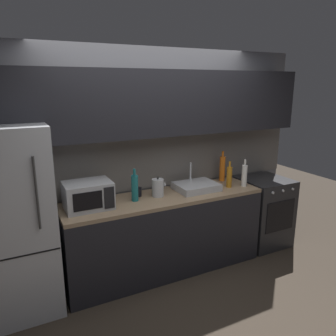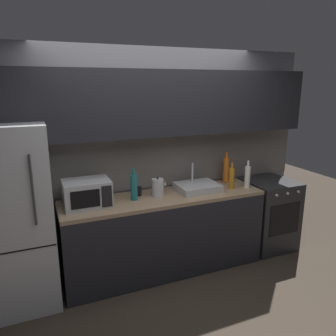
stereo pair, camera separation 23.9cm
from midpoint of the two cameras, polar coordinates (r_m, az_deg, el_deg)
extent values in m
plane|color=#2D261E|center=(3.37, 4.57, -24.20)|extent=(10.00, 10.00, 0.00)
cube|color=slate|center=(3.89, -5.04, 1.73)|extent=(4.00, 0.10, 2.50)
cube|color=slate|center=(3.86, -4.72, 0.84)|extent=(4.00, 0.01, 0.60)
cube|color=black|center=(3.60, -3.94, 11.17)|extent=(3.68, 0.34, 0.70)
cube|color=black|center=(3.82, -2.47, -11.57)|extent=(2.26, 0.60, 0.86)
cube|color=#8C7256|center=(3.64, -2.55, -5.20)|extent=(2.26, 0.60, 0.04)
cube|color=#ADAFB5|center=(3.36, -27.03, -8.47)|extent=(0.68, 0.66, 1.77)
cube|color=black|center=(3.13, -26.59, -13.69)|extent=(0.67, 0.00, 0.01)
cylinder|color=#333333|center=(2.91, -24.09, -4.10)|extent=(0.02, 0.02, 0.62)
cube|color=#232326|center=(4.56, 14.75, -7.31)|extent=(0.60, 0.60, 0.90)
cube|color=black|center=(4.34, 17.45, -8.00)|extent=(0.45, 0.01, 0.40)
cylinder|color=#B2B2B7|center=(4.11, 16.22, -4.19)|extent=(0.03, 0.02, 0.03)
cylinder|color=#B2B2B7|center=(4.22, 17.87, -3.83)|extent=(0.03, 0.02, 0.03)
cylinder|color=#B2B2B7|center=(4.34, 19.43, -3.48)|extent=(0.03, 0.02, 0.03)
cube|color=#A8AAAF|center=(3.38, -15.74, -4.58)|extent=(0.46, 0.34, 0.27)
cube|color=black|center=(3.21, -15.85, -5.59)|extent=(0.28, 0.01, 0.18)
cube|color=black|center=(3.25, -12.26, -5.11)|extent=(0.10, 0.01, 0.22)
cube|color=#ADAFB5|center=(3.84, 3.14, -3.24)|extent=(0.48, 0.38, 0.08)
cylinder|color=silver|center=(3.90, 2.20, -0.61)|extent=(0.02, 0.02, 0.22)
cylinder|color=#B7BABF|center=(3.61, -3.68, -3.45)|extent=(0.13, 0.13, 0.19)
sphere|color=black|center=(3.57, -3.71, -1.79)|extent=(0.02, 0.02, 0.02)
cone|color=#B7BABF|center=(3.63, -2.45, -2.69)|extent=(0.03, 0.03, 0.05)
cylinder|color=orange|center=(4.20, 7.82, -0.14)|extent=(0.07, 0.07, 0.31)
cylinder|color=orange|center=(4.15, 7.91, 2.42)|extent=(0.03, 0.03, 0.07)
cylinder|color=#19666B|center=(3.48, -7.76, -3.52)|extent=(0.07, 0.07, 0.28)
cylinder|color=#19666B|center=(3.43, -7.86, -0.75)|extent=(0.03, 0.03, 0.07)
cylinder|color=#B27019|center=(3.95, 8.90, -1.61)|extent=(0.07, 0.07, 0.25)
cylinder|color=#B27019|center=(3.91, 8.99, 0.64)|extent=(0.02, 0.02, 0.07)
cylinder|color=silver|center=(4.02, 11.49, -1.33)|extent=(0.07, 0.07, 0.26)
cylinder|color=silver|center=(3.98, 11.61, 0.96)|extent=(0.02, 0.02, 0.07)
cylinder|color=black|center=(3.64, -7.05, -4.17)|extent=(0.07, 0.07, 0.10)
camera|label=1|loc=(0.12, -91.92, -0.49)|focal=35.06mm
camera|label=2|loc=(0.12, 88.08, 0.49)|focal=35.06mm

